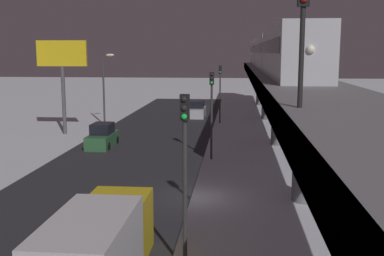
{
  "coord_description": "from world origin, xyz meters",
  "views": [
    {
      "loc": [
        -2.48,
        24.78,
        7.83
      ],
      "look_at": [
        1.24,
        -15.28,
        1.37
      ],
      "focal_mm": 44.41,
      "sensor_mm": 36.0,
      "label": 1
    }
  ],
  "objects_px": {
    "rail_signal": "(303,19)",
    "traffic_light_near": "(185,157)",
    "traffic_light_mid": "(212,103)",
    "commercial_billboard": "(62,63)",
    "box_truck": "(99,250)",
    "traffic_light_far": "(220,85)",
    "sedan_silver_2": "(197,110)",
    "sedan_green": "(103,137)",
    "subway_train": "(271,51)"
  },
  "relations": [
    {
      "from": "sedan_silver_2",
      "to": "traffic_light_far",
      "type": "xyz_separation_m",
      "value": [
        -2.9,
        4.87,
        3.4
      ]
    },
    {
      "from": "traffic_light_mid",
      "to": "commercial_billboard",
      "type": "height_order",
      "value": "commercial_billboard"
    },
    {
      "from": "box_truck",
      "to": "traffic_light_near",
      "type": "xyz_separation_m",
      "value": [
        -2.7,
        -1.59,
        2.85
      ]
    },
    {
      "from": "box_truck",
      "to": "traffic_light_far",
      "type": "bearing_deg",
      "value": -94.08
    },
    {
      "from": "box_truck",
      "to": "commercial_billboard",
      "type": "relative_size",
      "value": 0.83
    },
    {
      "from": "traffic_light_near",
      "to": "traffic_light_mid",
      "type": "relative_size",
      "value": 1.0
    },
    {
      "from": "sedan_green",
      "to": "subway_train",
      "type": "bearing_deg",
      "value": -136.04
    },
    {
      "from": "commercial_billboard",
      "to": "box_truck",
      "type": "bearing_deg",
      "value": 112.16
    },
    {
      "from": "traffic_light_far",
      "to": "sedan_green",
      "type": "bearing_deg",
      "value": 56.94
    },
    {
      "from": "traffic_light_near",
      "to": "commercial_billboard",
      "type": "xyz_separation_m",
      "value": [
        14.62,
        -27.66,
        2.63
      ]
    },
    {
      "from": "rail_signal",
      "to": "traffic_light_near",
      "type": "relative_size",
      "value": 0.62
    },
    {
      "from": "traffic_light_far",
      "to": "subway_train",
      "type": "bearing_deg",
      "value": 179.56
    },
    {
      "from": "rail_signal",
      "to": "traffic_light_far",
      "type": "relative_size",
      "value": 0.62
    },
    {
      "from": "box_truck",
      "to": "rail_signal",
      "type": "bearing_deg",
      "value": -174.81
    },
    {
      "from": "sedan_green",
      "to": "traffic_light_near",
      "type": "bearing_deg",
      "value": 112.91
    },
    {
      "from": "subway_train",
      "to": "traffic_light_far",
      "type": "bearing_deg",
      "value": -0.44
    },
    {
      "from": "box_truck",
      "to": "sedan_silver_2",
      "type": "bearing_deg",
      "value": -89.73
    },
    {
      "from": "subway_train",
      "to": "commercial_billboard",
      "type": "bearing_deg",
      "value": 23.14
    },
    {
      "from": "subway_train",
      "to": "sedan_silver_2",
      "type": "bearing_deg",
      "value": -30.42
    },
    {
      "from": "subway_train",
      "to": "commercial_billboard",
      "type": "height_order",
      "value": "subway_train"
    },
    {
      "from": "box_truck",
      "to": "traffic_light_far",
      "type": "xyz_separation_m",
      "value": [
        -2.7,
        -37.88,
        2.85
      ]
    },
    {
      "from": "commercial_billboard",
      "to": "sedan_silver_2",
      "type": "bearing_deg",
      "value": -130.95
    },
    {
      "from": "sedan_green",
      "to": "sedan_silver_2",
      "type": "height_order",
      "value": "same"
    },
    {
      "from": "commercial_billboard",
      "to": "subway_train",
      "type": "bearing_deg",
      "value": -156.86
    },
    {
      "from": "subway_train",
      "to": "rail_signal",
      "type": "distance_m",
      "value": 37.3
    },
    {
      "from": "rail_signal",
      "to": "box_truck",
      "type": "height_order",
      "value": "rail_signal"
    },
    {
      "from": "box_truck",
      "to": "traffic_light_far",
      "type": "height_order",
      "value": "traffic_light_far"
    },
    {
      "from": "traffic_light_near",
      "to": "traffic_light_far",
      "type": "relative_size",
      "value": 1.0
    },
    {
      "from": "sedan_silver_2",
      "to": "rail_signal",
      "type": "bearing_deg",
      "value": -81.03
    },
    {
      "from": "traffic_light_mid",
      "to": "traffic_light_far",
      "type": "height_order",
      "value": "same"
    },
    {
      "from": "sedan_green",
      "to": "traffic_light_mid",
      "type": "xyz_separation_m",
      "value": [
        -9.3,
        3.86,
        3.41
      ]
    },
    {
      "from": "subway_train",
      "to": "rail_signal",
      "type": "bearing_deg",
      "value": 87.36
    },
    {
      "from": "sedan_green",
      "to": "box_truck",
      "type": "height_order",
      "value": "box_truck"
    },
    {
      "from": "sedan_green",
      "to": "box_truck",
      "type": "xyz_separation_m",
      "value": [
        -6.6,
        23.59,
        0.56
      ]
    },
    {
      "from": "rail_signal",
      "to": "traffic_light_near",
      "type": "bearing_deg",
      "value": -15.01
    },
    {
      "from": "traffic_light_far",
      "to": "commercial_billboard",
      "type": "bearing_deg",
      "value": 30.55
    },
    {
      "from": "box_truck",
      "to": "traffic_light_near",
      "type": "distance_m",
      "value": 4.24
    },
    {
      "from": "subway_train",
      "to": "rail_signal",
      "type": "xyz_separation_m",
      "value": [
        1.72,
        37.25,
        0.95
      ]
    },
    {
      "from": "sedan_silver_2",
      "to": "traffic_light_near",
      "type": "relative_size",
      "value": 0.75
    },
    {
      "from": "box_truck",
      "to": "commercial_billboard",
      "type": "bearing_deg",
      "value": -67.84
    },
    {
      "from": "box_truck",
      "to": "traffic_light_far",
      "type": "distance_m",
      "value": 38.08
    },
    {
      "from": "sedan_silver_2",
      "to": "subway_train",
      "type": "bearing_deg",
      "value": -30.42
    },
    {
      "from": "traffic_light_mid",
      "to": "traffic_light_far",
      "type": "bearing_deg",
      "value": -90.0
    },
    {
      "from": "sedan_silver_2",
      "to": "commercial_billboard",
      "type": "height_order",
      "value": "commercial_billboard"
    },
    {
      "from": "traffic_light_mid",
      "to": "traffic_light_near",
      "type": "bearing_deg",
      "value": 90.0
    },
    {
      "from": "traffic_light_near",
      "to": "commercial_billboard",
      "type": "distance_m",
      "value": 31.39
    },
    {
      "from": "traffic_light_near",
      "to": "commercial_billboard",
      "type": "height_order",
      "value": "commercial_billboard"
    },
    {
      "from": "rail_signal",
      "to": "sedan_green",
      "type": "height_order",
      "value": "rail_signal"
    },
    {
      "from": "rail_signal",
      "to": "sedan_green",
      "type": "bearing_deg",
      "value": -60.43
    },
    {
      "from": "traffic_light_mid",
      "to": "commercial_billboard",
      "type": "distance_m",
      "value": 17.64
    }
  ]
}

